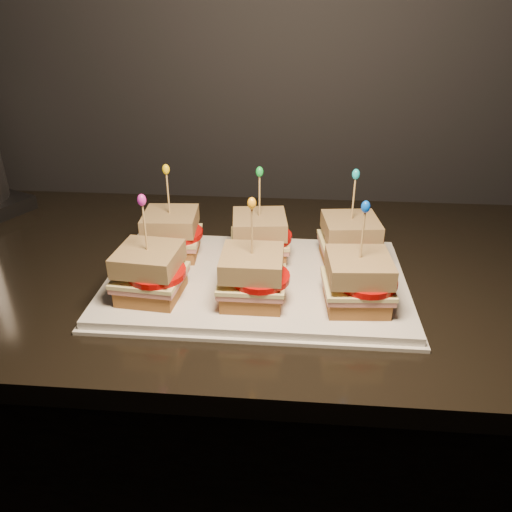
{
  "coord_description": "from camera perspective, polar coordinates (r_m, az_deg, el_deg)",
  "views": [
    {
      "loc": [
        0.66,
        0.92,
        1.33
      ],
      "look_at": [
        0.6,
        1.6,
        0.97
      ],
      "focal_mm": 35.0,
      "sensor_mm": 36.0,
      "label": 1
    }
  ],
  "objects": [
    {
      "name": "sandwich_2_frill",
      "position": [
        0.79,
        11.34,
        9.15
      ],
      "size": [
        0.01,
        0.01,
        0.02
      ],
      "primitive_type": "ellipsoid",
      "color": "#16B2C3",
      "rests_on": "sandwich_2_pick"
    },
    {
      "name": "sandwich_0_bread_top",
      "position": [
        0.85,
        -9.76,
        3.95
      ],
      "size": [
        0.09,
        0.09,
        0.03
      ],
      "primitive_type": "cube",
      "rotation": [
        0.0,
        0.0,
        0.07
      ],
      "color": "#502E0E",
      "rests_on": "sandwich_0_tomato"
    },
    {
      "name": "sandwich_2_bread_top",
      "position": [
        0.83,
        10.78,
        3.25
      ],
      "size": [
        0.1,
        0.1,
        0.03
      ],
      "primitive_type": "cube",
      "rotation": [
        0.0,
        0.0,
        0.12
      ],
      "color": "#502E0E",
      "rests_on": "sandwich_2_tomato"
    },
    {
      "name": "sandwich_5_frill",
      "position": [
        0.67,
        12.42,
        5.51
      ],
      "size": [
        0.01,
        0.01,
        0.02
      ],
      "primitive_type": "ellipsoid",
      "color": "blue",
      "rests_on": "sandwich_5_pick"
    },
    {
      "name": "sandwich_3_tomato",
      "position": [
        0.73,
        -11.28,
        -1.89
      ],
      "size": [
        0.08,
        0.08,
        0.01
      ],
      "primitive_type": "cylinder",
      "color": "#AF0906",
      "rests_on": "sandwich_3_cheese"
    },
    {
      "name": "sandwich_5_pick",
      "position": [
        0.69,
        12.05,
        2.03
      ],
      "size": [
        0.0,
        0.0,
        0.09
      ],
      "primitive_type": "cylinder",
      "color": "tan",
      "rests_on": "sandwich_5_bread_top"
    },
    {
      "name": "sandwich_1_cheese",
      "position": [
        0.83,
        0.38,
        1.98
      ],
      "size": [
        0.1,
        0.1,
        0.01
      ],
      "primitive_type": "cube",
      "rotation": [
        0.0,
        0.0,
        0.11
      ],
      "color": "beige",
      "rests_on": "sandwich_1_ham"
    },
    {
      "name": "platter",
      "position": [
        0.8,
        0.0,
        -2.94
      ],
      "size": [
        0.47,
        0.29,
        0.02
      ],
      "primitive_type": "cube",
      "color": "white",
      "rests_on": "granite_slab"
    },
    {
      "name": "sandwich_5_bread_bot",
      "position": [
        0.73,
        11.33,
        -4.64
      ],
      "size": [
        0.09,
        0.09,
        0.02
      ],
      "primitive_type": "cube",
      "rotation": [
        0.0,
        0.0,
        0.07
      ],
      "color": "brown",
      "rests_on": "platter"
    },
    {
      "name": "cabinet",
      "position": [
        1.17,
        7.81,
        -21.98
      ],
      "size": [
        2.3,
        0.62,
        0.88
      ],
      "primitive_type": "cube",
      "color": "black",
      "rests_on": "ground"
    },
    {
      "name": "sandwich_0_ham",
      "position": [
        0.86,
        -9.58,
        1.89
      ],
      "size": [
        0.1,
        0.1,
        0.01
      ],
      "primitive_type": "cube",
      "rotation": [
        0.0,
        0.0,
        0.07
      ],
      "color": "#B96D63",
      "rests_on": "sandwich_0_bread_bot"
    },
    {
      "name": "sandwich_5_tomato",
      "position": [
        0.71,
        12.56,
        -2.86
      ],
      "size": [
        0.08,
        0.08,
        0.01
      ],
      "primitive_type": "cylinder",
      "color": "#AF0906",
      "rests_on": "sandwich_5_cheese"
    },
    {
      "name": "sandwich_3_bread_top",
      "position": [
        0.73,
        -12.2,
        -0.3
      ],
      "size": [
        0.09,
        0.09,
        0.03
      ],
      "primitive_type": "cube",
      "rotation": [
        0.0,
        0.0,
        -0.09
      ],
      "color": "#502E0E",
      "rests_on": "sandwich_3_tomato"
    },
    {
      "name": "sandwich_1_bread_top",
      "position": [
        0.82,
        0.39,
        3.66
      ],
      "size": [
        0.1,
        0.1,
        0.03
      ],
      "primitive_type": "cube",
      "rotation": [
        0.0,
        0.0,
        0.11
      ],
      "color": "#502E0E",
      "rests_on": "sandwich_1_tomato"
    },
    {
      "name": "granite_slab",
      "position": [
        0.88,
        9.69,
        -2.15
      ],
      "size": [
        2.34,
        0.66,
        0.03
      ],
      "primitive_type": "cube",
      "color": "black",
      "rests_on": "cabinet"
    },
    {
      "name": "sandwich_2_tomato",
      "position": [
        0.83,
        11.52,
        1.84
      ],
      "size": [
        0.08,
        0.08,
        0.01
      ],
      "primitive_type": "cylinder",
      "color": "#AF0906",
      "rests_on": "sandwich_2_cheese"
    },
    {
      "name": "sandwich_1_bread_bot",
      "position": [
        0.84,
        0.38,
        0.59
      ],
      "size": [
        0.09,
        0.09,
        0.02
      ],
      "primitive_type": "cube",
      "rotation": [
        0.0,
        0.0,
        0.11
      ],
      "color": "brown",
      "rests_on": "platter"
    },
    {
      "name": "sandwich_4_tomato",
      "position": [
        0.71,
        0.48,
        -2.42
      ],
      "size": [
        0.08,
        0.08,
        0.01
      ],
      "primitive_type": "cylinder",
      "color": "#AF0906",
      "rests_on": "sandwich_4_cheese"
    },
    {
      "name": "sandwich_4_cheese",
      "position": [
        0.72,
        -0.45,
        -2.66
      ],
      "size": [
        0.1,
        0.09,
        0.01
      ],
      "primitive_type": "cube",
      "rotation": [
        0.0,
        0.0,
        0.0
      ],
      "color": "beige",
      "rests_on": "sandwich_4_ham"
    },
    {
      "name": "sandwich_4_frill",
      "position": [
        0.67,
        -0.48,
        6.04
      ],
      "size": [
        0.01,
        0.01,
        0.02
      ],
      "primitive_type": "ellipsoid",
      "color": "#FEA217",
      "rests_on": "sandwich_4_pick"
    },
    {
      "name": "sandwich_3_bread_bot",
      "position": [
        0.75,
        -11.84,
        -3.63
      ],
      "size": [
        0.09,
        0.09,
        0.02
      ],
      "primitive_type": "cube",
      "rotation": [
        0.0,
        0.0,
        -0.09
      ],
      "color": "brown",
      "rests_on": "platter"
    },
    {
      "name": "sandwich_0_bread_bot",
      "position": [
        0.87,
        -9.5,
        0.95
      ],
      "size": [
        0.09,
        0.09,
        0.02
      ],
      "primitive_type": "cube",
      "rotation": [
        0.0,
        0.0,
        0.07
      ],
      "color": "brown",
      "rests_on": "platter"
    },
    {
      "name": "sandwich_3_cheese",
      "position": [
        0.74,
        -12.0,
        -2.12
      ],
      "size": [
        0.1,
        0.1,
        0.01
      ],
      "primitive_type": "cube",
      "rotation": [
        0.0,
        0.0,
        -0.09
      ],
      "color": "beige",
      "rests_on": "sandwich_3_ham"
    },
    {
      "name": "sandwich_4_ham",
      "position": [
        0.72,
        -0.44,
        -3.14
      ],
      "size": [
        0.09,
        0.09,
        0.01
      ],
      "primitive_type": "cube",
      "rotation": [
        0.0,
        0.0,
        0.0
      ],
      "color": "#B96D63",
      "rests_on": "sandwich_4_bread_bot"
    },
    {
      "name": "sandwich_3_ham",
      "position": [
        0.75,
        -11.95,
        -2.59
      ],
      "size": [
        0.1,
        0.1,
        0.01
      ],
      "primitive_type": "cube",
      "rotation": [
        0.0,
        0.0,
        -0.09
      ],
      "color": "#B96D63",
      "rests_on": "sandwich_3_bread_bot"
    },
    {
      "name": "sandwich_5_ham",
      "position": [
        0.72,
        11.45,
        -3.58
      ],
      "size": [
        0.1,
        0.1,
        0.01
      ],
      "primitive_type": "cube",
      "rotation": [
        0.0,
        0.0,
        0.07
      ],
      "color": "#B96D63",
      "rests_on": "sandwich_5_bread_bot"
    },
    {
      "name": "sandwich_0_tomato",
      "position": [
        0.85,
        -8.96,
        2.57
      ],
      "size": [
        0.08,
        0.08,
        0.01
      ],
      "primitive_type": "cylinder",
      "color": "#AF0906",
      "rests_on": "sandwich_0_cheese"
    },
    {
      "name": "sandwich_5_bread_top",
      "position": [
        0.71,
        11.7,
        -1.24
      ],
      "size": [
        0.09,
        0.09,
        0.03
      ],
      "primitive_type": "cube",
      "rotation": [
        0.0,
        0.0,
        0.07
      ],
      "color": "#502E0E",
      "rests_on": "sandwich_5_tomato"
    },
    {
      "name": "sandwich_2_pick",
      "position": [
        0.81,
        11.05,
        6.13
      ],
      "size": [
        0.0,
        0.0,
        0.09
      ],
      "primitive_type": "cylinder",
      "color": "tan",
      "rests_on": "sandwich_2_bread_top"
    },
    {
      "name": "sandwich_4_pick",
      "position": [
        0.68,
        -0.47,
        2.53
      ],
      "size": [
        0.0,
        0.0,
        0.09
      ],
      "primitive_type": "cylinder",
      "color": "tan",
      "rests_on": "sandwich_4_bread_top"
    },
    {
      "name": "sandwich_0_cheese",
      "position": [
        0.86,
        -9.62,
        2.31
      ],
      "size": [
        0.1,
        0.1,
        0.01
      ],
      "primitive_type": "cube",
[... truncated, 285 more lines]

